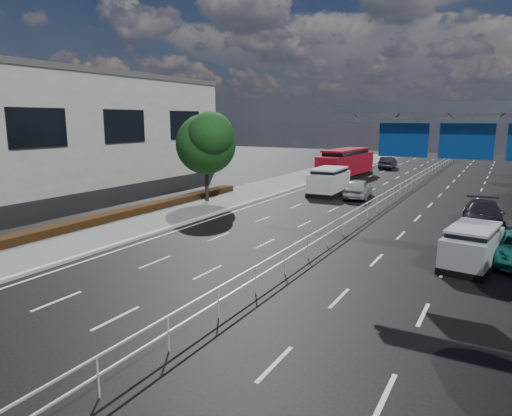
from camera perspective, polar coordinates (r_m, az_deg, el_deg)
The scene contains 12 objects.
ground at distance 13.67m, azimuth -8.58°, elevation -15.87°, with size 160.00×160.00×0.00m, color black.
median_fence at distance 33.42m, azimuth 15.63°, elevation 0.96°, with size 0.05×85.00×1.02m.
hedge_near at distance 26.10m, azimuth -25.29°, elevation -2.84°, with size 1.00×36.00×0.44m, color black.
overhead_gantry at distance 19.63m, azimuth 27.01°, elevation 8.26°, with size 10.24×0.38×7.45m.
near_building at distance 46.61m, azimuth -24.88°, elevation 8.65°, with size 12.00×38.00×10.00m, color #B9B4A6.
near_tree_back at distance 33.78m, azimuth -6.24°, elevation 8.39°, with size 4.84×4.51×6.69m.
white_minivan at distance 38.14m, azimuth 9.11°, elevation 3.30°, with size 2.40×5.18×2.22m.
red_bus at distance 49.00m, azimuth 11.16°, elevation 5.54°, with size 3.15×10.42×3.07m.
near_car_silver at distance 36.94m, azimuth 12.66°, elevation 2.42°, with size 1.82×4.52×1.54m, color #AAADB1.
near_car_dark at distance 59.81m, azimuth 16.15°, elevation 5.46°, with size 1.58×4.53×1.49m, color black.
silver_minivan at distance 21.45m, azimuth 25.39°, elevation -4.34°, with size 2.33×4.39×1.74m.
parked_car_dark at distance 29.08m, azimuth 26.50°, elevation -0.80°, with size 2.14×5.26×1.53m, color black.
Camera 1 is at (7.58, -9.55, 6.17)m, focal length 32.00 mm.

